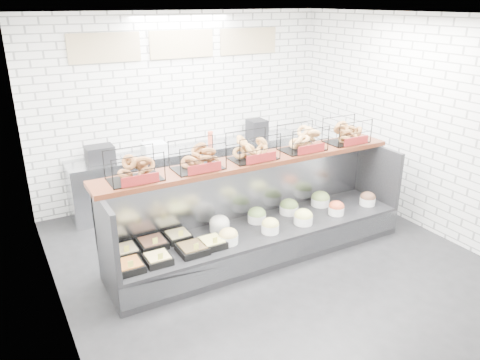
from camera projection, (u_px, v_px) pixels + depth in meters
ground at (273, 264)px, 5.97m from camera, size 5.50×5.50×0.00m
room_shell at (250, 95)px, 5.71m from camera, size 5.02×5.51×3.01m
display_case at (258, 230)px, 6.12m from camera, size 4.00×0.90×1.20m
bagel_shelf at (253, 150)px, 5.89m from camera, size 4.10×0.50×0.40m
prep_counter at (194, 172)px, 7.77m from camera, size 4.00×0.60×1.20m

